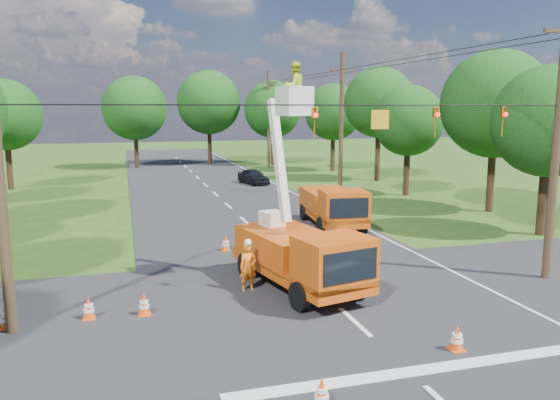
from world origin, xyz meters
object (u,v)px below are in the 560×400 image
object	(u,v)px
second_truck	(333,206)
distant_car	(253,176)
traffic_cone_2	(292,242)
tree_right_d	(379,102)
pole_right_far	(269,119)
tree_right_e	(333,112)
traffic_cone_6	(7,317)
tree_far_a	(135,108)
traffic_cone_0	(322,393)
traffic_cone_4	(144,304)
traffic_cone_3	(305,233)
tree_right_c	(408,121)
traffic_cone_5	(89,308)
pole_right_near	(557,140)
bucket_truck	(301,244)
tree_right_a	(549,122)
tree_left_f	(5,115)
ground_worker	(248,267)
pole_right_mid	(341,124)
tree_right_b	(496,104)
tree_far_c	(273,109)
tree_far_b	(209,103)
traffic_cone_1	(457,338)
traffic_cone_8	(226,243)
traffic_cone_7	(323,207)

from	to	relation	value
second_truck	distant_car	distance (m)	17.40
traffic_cone_2	tree_right_d	bearing A→B (deg)	55.43
pole_right_far	tree_right_e	bearing A→B (deg)	-43.33
traffic_cone_6	tree_far_a	xyz separation A→B (m)	(4.67, 42.68, 5.83)
traffic_cone_0	traffic_cone_4	size ratio (longest dim) A/B	1.00
tree_far_a	traffic_cone_6	bearing A→B (deg)	-96.24
traffic_cone_3	traffic_cone_4	bearing A→B (deg)	-134.89
tree_right_d	tree_right_c	bearing A→B (deg)	-101.31
tree_right_c	traffic_cone_5	bearing A→B (deg)	-138.08
traffic_cone_5	pole_right_near	world-z (taller)	pole_right_near
bucket_truck	tree_right_a	bearing A→B (deg)	5.55
second_truck	tree_right_d	bearing A→B (deg)	63.10
second_truck	tree_right_e	size ratio (longest dim) A/B	0.72
tree_far_a	pole_right_near	bearing A→B (deg)	-72.57
tree_left_f	tree_right_e	bearing A→B (deg)	9.92
pole_right_near	tree_left_f	bearing A→B (deg)	127.84
traffic_cone_5	tree_right_d	size ratio (longest dim) A/B	0.07
ground_worker	tree_right_d	world-z (taller)	tree_right_d
tree_left_f	tree_right_e	world-z (taller)	tree_right_e
pole_right_mid	pole_right_far	world-z (taller)	same
tree_right_b	tree_far_c	bearing A→B (deg)	100.39
traffic_cone_5	tree_far_b	size ratio (longest dim) A/B	0.07
bucket_truck	traffic_cone_2	size ratio (longest dim) A/B	10.89
traffic_cone_0	traffic_cone_3	world-z (taller)	same
second_truck	tree_right_c	xyz separation A→B (m)	(9.08, 8.75, 4.14)
traffic_cone_0	pole_right_mid	size ratio (longest dim) A/B	0.07
tree_right_b	tree_far_a	distance (m)	36.89
pole_right_far	tree_far_c	bearing A→B (deg)	63.43
traffic_cone_2	traffic_cone_5	world-z (taller)	same
pole_right_mid	tree_right_d	bearing A→B (deg)	48.01
traffic_cone_1	tree_right_c	distance (m)	26.55
ground_worker	tree_right_b	world-z (taller)	tree_right_b
traffic_cone_1	traffic_cone_4	bearing A→B (deg)	148.21
traffic_cone_1	tree_right_c	size ratio (longest dim) A/B	0.09
bucket_truck	traffic_cone_4	world-z (taller)	bucket_truck
traffic_cone_5	tree_far_a	size ratio (longest dim) A/B	0.07
distant_car	tree_right_e	size ratio (longest dim) A/B	0.43
bucket_truck	tree_far_c	bearing A→B (deg)	63.23
tree_left_f	tree_right_b	size ratio (longest dim) A/B	0.87
tree_right_a	traffic_cone_6	bearing A→B (deg)	-166.23
ground_worker	pole_right_far	bearing A→B (deg)	69.60
traffic_cone_0	tree_far_a	world-z (taller)	tree_far_a
ground_worker	distant_car	distance (m)	26.74
traffic_cone_8	tree_right_d	world-z (taller)	tree_right_d
distant_car	traffic_cone_5	world-z (taller)	distant_car
traffic_cone_8	tree_far_a	distance (m)	36.52
bucket_truck	traffic_cone_5	world-z (taller)	bucket_truck
traffic_cone_0	tree_far_b	size ratio (longest dim) A/B	0.07
traffic_cone_7	tree_right_c	size ratio (longest dim) A/B	0.09
distant_car	traffic_cone_4	distance (m)	29.04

